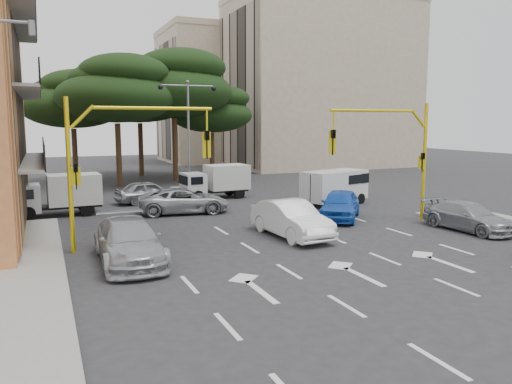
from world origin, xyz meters
TOP-DOWN VIEW (x-y plane):
  - ground at (0.00, 0.00)m, footprint 120.00×120.00m
  - median_strip at (0.00, 16.00)m, footprint 1.40×6.00m
  - apartment_beige_near at (19.95, 32.00)m, footprint 20.20×12.15m
  - apartment_beige_far at (12.95, 44.00)m, footprint 16.20×12.15m
  - pine_left_near at (-3.94, 21.96)m, footprint 9.15×9.15m
  - pine_center at (1.06, 23.96)m, footprint 9.98×9.98m
  - pine_left_far at (-6.94, 25.96)m, footprint 8.32×8.32m
  - pine_right at (5.06, 25.96)m, footprint 7.49×7.49m
  - pine_back at (-0.94, 28.96)m, footprint 9.15×9.15m
  - signal_mast_right at (6.80, 1.99)m, footprint 5.79×0.37m
  - signal_mast_left at (-6.80, 1.99)m, footprint 5.79×0.37m
  - street_lamp_center at (0.00, 16.00)m, footprint 4.16×0.36m
  - car_white_hatch at (0.45, 1.13)m, footprint 2.00×4.94m
  - car_blue_compact at (4.69, 3.76)m, footprint 4.25×4.65m
  - car_silver_wagon at (-6.80, -0.19)m, footprint 2.26×5.38m
  - car_silver_cross_a at (-2.37, 8.66)m, footprint 5.30×2.98m
  - car_silver_cross_b at (-3.50, 13.00)m, footprint 4.33×2.26m
  - car_silver_parked at (8.70, -1.00)m, footprint 2.21×4.67m
  - van_white at (6.94, 7.90)m, footprint 4.65×3.09m
  - box_truck_a at (-8.83, 10.59)m, footprint 4.62×2.09m
  - box_truck_b at (1.00, 13.16)m, footprint 4.62×2.18m

SIDE VIEW (x-z plane):
  - ground at x=0.00m, z-range 0.00..0.00m
  - median_strip at x=0.00m, z-range 0.00..0.15m
  - car_silver_parked at x=8.70m, z-range 0.00..1.32m
  - car_silver_cross_a at x=-2.37m, z-range 0.00..1.40m
  - car_silver_cross_b at x=-3.50m, z-range 0.00..1.41m
  - car_blue_compact at x=4.69m, z-range 0.00..1.54m
  - car_silver_wagon at x=-6.80m, z-range 0.00..1.55m
  - car_white_hatch at x=0.45m, z-range 0.00..1.60m
  - van_white at x=6.94m, z-range 0.00..2.14m
  - box_truck_b at x=1.00m, z-range 0.00..2.22m
  - box_truck_a at x=-8.83m, z-range 0.00..2.24m
  - signal_mast_right at x=6.80m, z-range 0.88..6.88m
  - signal_mast_left at x=-6.80m, z-range 0.88..6.88m
  - street_lamp_center at x=0.00m, z-range 1.54..9.31m
  - pine_right at x=5.06m, z-range 2.03..10.40m
  - pine_left_far at x=-6.94m, z-range 2.26..11.56m
  - pine_left_near at x=-3.94m, z-range 2.49..12.72m
  - pine_back at x=-0.94m, z-range 2.49..12.72m
  - pine_center at x=1.06m, z-range 2.72..13.88m
  - apartment_beige_far at x=12.95m, z-range 0.00..16.70m
  - apartment_beige_near at x=19.95m, z-range 0.00..18.70m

